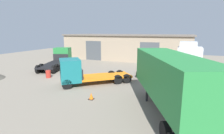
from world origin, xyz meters
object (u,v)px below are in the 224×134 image
flatbed_truck_green (60,58)px  traffic_cone (91,96)px  flatbed_truck_teal (80,72)px  oil_drum (48,74)px  tractor_unit_white (184,62)px  container_trailer_green (170,78)px

flatbed_truck_green → traffic_cone: size_ratio=15.53×
flatbed_truck_teal → oil_drum: flatbed_truck_teal is taller
flatbed_truck_green → oil_drum: 7.43m
tractor_unit_white → flatbed_truck_teal: tractor_unit_white is taller
container_trailer_green → traffic_cone: size_ratio=16.97×
flatbed_truck_green → traffic_cone: bearing=-151.4°
container_trailer_green → tractor_unit_white: bearing=-29.2°
tractor_unit_white → flatbed_truck_green: bearing=176.3°
container_trailer_green → oil_drum: 14.71m
tractor_unit_white → traffic_cone: 11.30m
oil_drum → traffic_cone: size_ratio=1.60×
oil_drum → traffic_cone: bearing=-26.7°
tractor_unit_white → oil_drum: tractor_unit_white is taller
flatbed_truck_green → traffic_cone: 15.54m
tractor_unit_white → flatbed_truck_green: size_ratio=0.80×
tractor_unit_white → traffic_cone: tractor_unit_white is taller
flatbed_truck_teal → tractor_unit_white: bearing=170.0°
container_trailer_green → flatbed_truck_teal: (-8.84, 3.64, -1.23)m
tractor_unit_white → container_trailer_green: size_ratio=0.73×
container_trailer_green → oil_drum: (-13.84, 4.52, -2.08)m
container_trailer_green → traffic_cone: 6.34m
container_trailer_green → flatbed_truck_green: 20.56m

